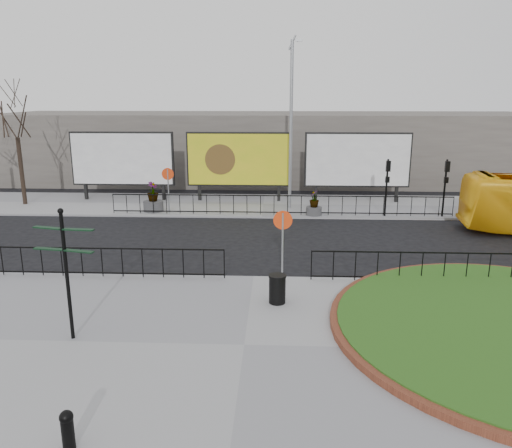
# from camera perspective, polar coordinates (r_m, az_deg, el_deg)

# --- Properties ---
(ground) EXTENTS (90.00, 90.00, 0.00)m
(ground) POSITION_cam_1_polar(r_m,az_deg,el_deg) (17.73, -0.28, -6.34)
(ground) COLOR black
(ground) RESTS_ON ground
(pavement_near) EXTENTS (30.00, 10.00, 0.12)m
(pavement_near) POSITION_cam_1_polar(r_m,az_deg,el_deg) (13.15, -1.35, -13.86)
(pavement_near) COLOR gray
(pavement_near) RESTS_ON ground
(pavement_far) EXTENTS (44.00, 6.00, 0.12)m
(pavement_far) POSITION_cam_1_polar(r_m,az_deg,el_deg) (29.23, 0.85, 2.17)
(pavement_far) COLOR gray
(pavement_far) RESTS_ON ground
(railing_near_left) EXTENTS (10.00, 0.10, 1.10)m
(railing_near_left) POSITION_cam_1_polar(r_m,az_deg,el_deg) (18.49, -19.28, -4.09)
(railing_near_left) COLOR black
(railing_near_left) RESTS_ON pavement_near
(railing_near_right) EXTENTS (9.00, 0.10, 1.10)m
(railing_near_right) POSITION_cam_1_polar(r_m,az_deg,el_deg) (18.12, 20.74, -4.60)
(railing_near_right) COLOR black
(railing_near_right) RESTS_ON pavement_near
(railing_far) EXTENTS (18.00, 0.10, 1.10)m
(railing_far) POSITION_cam_1_polar(r_m,az_deg,el_deg) (26.46, 2.86, 2.19)
(railing_far) COLOR black
(railing_far) RESTS_ON pavement_far
(speed_sign_far) EXTENTS (0.64, 0.07, 2.47)m
(speed_sign_far) POSITION_cam_1_polar(r_m,az_deg,el_deg) (26.95, -10.02, 4.91)
(speed_sign_far) COLOR gray
(speed_sign_far) RESTS_ON pavement_far
(speed_sign_near) EXTENTS (0.64, 0.07, 2.47)m
(speed_sign_near) POSITION_cam_1_polar(r_m,az_deg,el_deg) (16.74, 3.07, -0.73)
(speed_sign_near) COLOR gray
(speed_sign_near) RESTS_ON pavement_near
(billboard_left) EXTENTS (6.20, 0.31, 4.10)m
(billboard_left) POSITION_cam_1_polar(r_m,az_deg,el_deg) (31.17, -15.02, 7.19)
(billboard_left) COLOR black
(billboard_left) RESTS_ON pavement_far
(billboard_mid) EXTENTS (6.20, 0.31, 4.10)m
(billboard_mid) POSITION_cam_1_polar(r_m,az_deg,el_deg) (29.84, -1.98, 7.36)
(billboard_mid) COLOR black
(billboard_mid) RESTS_ON pavement_far
(billboard_right) EXTENTS (6.20, 0.31, 4.10)m
(billboard_right) POSITION_cam_1_polar(r_m,az_deg,el_deg) (30.12, 11.53, 7.15)
(billboard_right) COLOR black
(billboard_right) RESTS_ON pavement_far
(lamp_post) EXTENTS (0.74, 0.18, 9.23)m
(lamp_post) POSITION_cam_1_polar(r_m,az_deg,el_deg) (27.60, 4.02, 11.40)
(lamp_post) COLOR gray
(lamp_post) RESTS_ON pavement_far
(signal_pole_a) EXTENTS (0.22, 0.26, 3.00)m
(signal_pole_a) POSITION_cam_1_polar(r_m,az_deg,el_deg) (26.84, 14.77, 5.01)
(signal_pole_a) COLOR black
(signal_pole_a) RESTS_ON pavement_far
(signal_pole_b) EXTENTS (0.22, 0.26, 3.00)m
(signal_pole_b) POSITION_cam_1_polar(r_m,az_deg,el_deg) (27.63, 20.88, 4.79)
(signal_pole_b) COLOR black
(signal_pole_b) RESTS_ON pavement_far
(tree_left) EXTENTS (2.00, 2.00, 7.00)m
(tree_left) POSITION_cam_1_polar(r_m,az_deg,el_deg) (31.83, -25.53, 8.27)
(tree_left) COLOR #2D2119
(tree_left) RESTS_ON pavement_far
(building_backdrop) EXTENTS (40.00, 10.00, 5.00)m
(building_backdrop) POSITION_cam_1_polar(r_m,az_deg,el_deg) (38.74, 1.30, 8.87)
(building_backdrop) COLOR #68615B
(building_backdrop) RESTS_ON ground
(fingerpost_sign) EXTENTS (1.64, 0.52, 3.50)m
(fingerpost_sign) POSITION_cam_1_polar(r_m,az_deg,el_deg) (13.51, -20.94, -4.05)
(fingerpost_sign) COLOR black
(fingerpost_sign) RESTS_ON pavement_near
(bollard) EXTENTS (0.25, 0.25, 0.78)m
(bollard) POSITION_cam_1_polar(r_m,az_deg,el_deg) (10.19, -20.75, -20.99)
(bollard) COLOR black
(bollard) RESTS_ON pavement_near
(litter_bin) EXTENTS (0.55, 0.55, 0.90)m
(litter_bin) POSITION_cam_1_polar(r_m,az_deg,el_deg) (15.37, 2.45, -7.41)
(litter_bin) COLOR black
(litter_bin) RESTS_ON pavement_near
(planter_a) EXTENTS (1.09, 1.09, 1.63)m
(planter_a) POSITION_cam_1_polar(r_m,az_deg,el_deg) (27.90, -11.67, 2.61)
(planter_a) COLOR #4C4C4F
(planter_a) RESTS_ON pavement_far
(planter_c) EXTENTS (0.84, 0.84, 1.33)m
(planter_c) POSITION_cam_1_polar(r_m,az_deg,el_deg) (26.63, 6.64, 2.09)
(planter_c) COLOR #4C4C4F
(planter_c) RESTS_ON pavement_far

